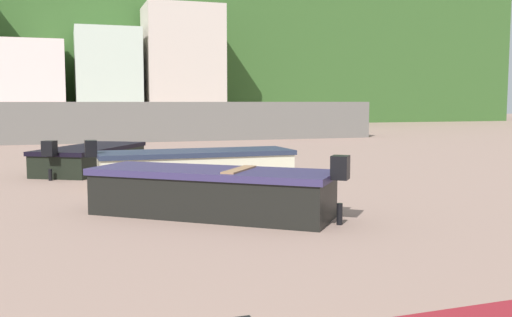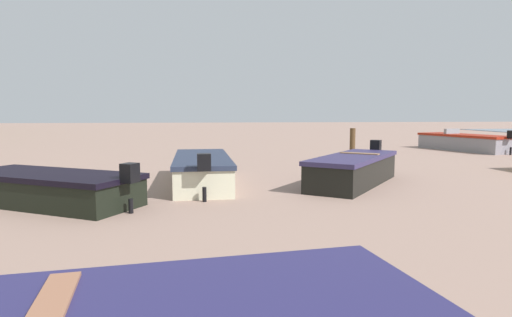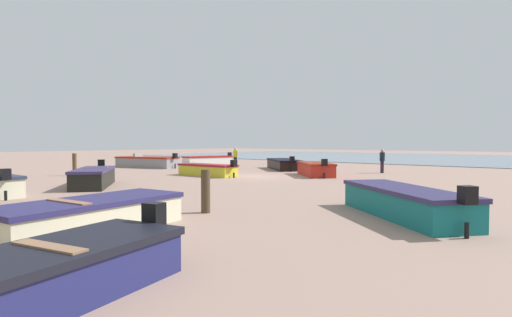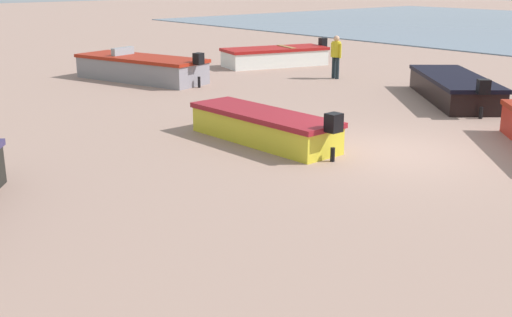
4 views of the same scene
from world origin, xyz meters
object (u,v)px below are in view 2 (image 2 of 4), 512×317
object	(u,v)px
boat_grey_7	(465,142)
boat_black_2	(50,188)
boat_black_5	(354,170)
boat_cream_8	(202,170)
mooring_post_mid_beach	(352,143)

from	to	relation	value
boat_grey_7	boat_black_2	bearing A→B (deg)	-161.91
boat_black_5	boat_cream_8	xyz separation A→B (m)	(0.64, 4.40, -0.02)
boat_black_2	mooring_post_mid_beach	bearing A→B (deg)	-20.13
mooring_post_mid_beach	boat_black_2	bearing A→B (deg)	130.21
boat_grey_7	boat_cream_8	size ratio (longest dim) A/B	1.07
boat_grey_7	boat_cream_8	xyz separation A→B (m)	(-9.54, 14.43, -0.04)
boat_grey_7	boat_cream_8	distance (m)	17.30
boat_grey_7	mooring_post_mid_beach	size ratio (longest dim) A/B	4.05
boat_black_2	boat_black_5	xyz separation A→B (m)	(1.82, -7.87, 0.06)
boat_cream_8	boat_grey_7	bearing A→B (deg)	32.43
boat_black_5	boat_black_2	bearing A→B (deg)	50.54
boat_cream_8	boat_black_2	bearing A→B (deg)	-145.67
boat_black_2	mooring_post_mid_beach	world-z (taller)	mooring_post_mid_beach
boat_black_2	mooring_post_mid_beach	size ratio (longest dim) A/B	3.31
boat_black_2	boat_grey_7	distance (m)	21.54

